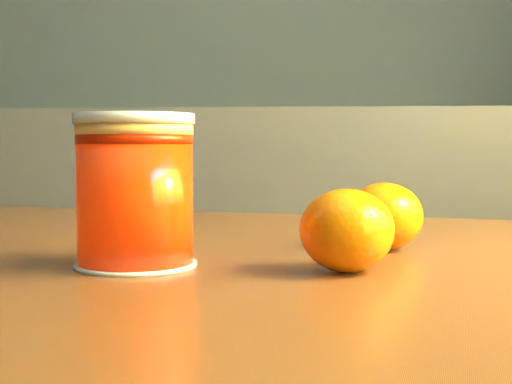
{
  "coord_description": "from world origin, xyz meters",
  "views": [
    {
      "loc": [
        0.93,
        -0.24,
        0.82
      ],
      "look_at": [
        0.88,
        0.23,
        0.79
      ],
      "focal_mm": 50.0,
      "sensor_mm": 36.0,
      "label": 1
    }
  ],
  "objects": [
    {
      "name": "juice_glass",
      "position": [
        0.8,
        0.22,
        0.79
      ],
      "size": [
        0.08,
        0.08,
        0.1
      ],
      "rotation": [
        0.0,
        0.0,
        0.13
      ],
      "color": "#FF2C05",
      "rests_on": "table"
    },
    {
      "name": "orange_front",
      "position": [
        0.94,
        0.22,
        0.77
      ],
      "size": [
        0.08,
        0.08,
        0.05
      ],
      "primitive_type": "ellipsoid",
      "rotation": [
        0.0,
        0.0,
        -0.37
      ],
      "color": "orange",
      "rests_on": "table"
    },
    {
      "name": "orange_back",
      "position": [
        0.97,
        0.32,
        0.77
      ],
      "size": [
        0.07,
        0.07,
        0.05
      ],
      "primitive_type": "ellipsoid",
      "rotation": [
        0.0,
        0.0,
        0.23
      ],
      "color": "orange",
      "rests_on": "table"
    }
  ]
}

